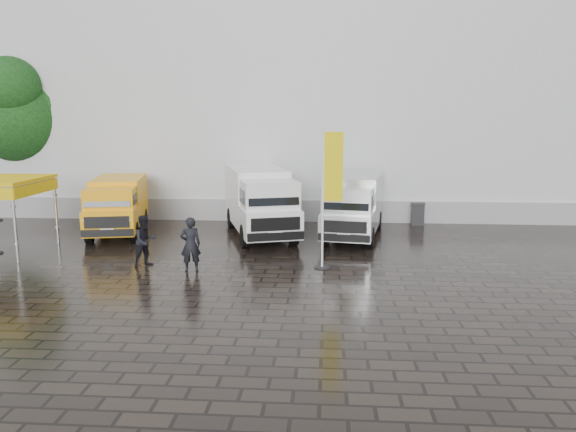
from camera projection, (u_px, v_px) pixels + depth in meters
The scene contains 11 objects.
ground at pixel (281, 266), 18.42m from camera, with size 120.00×120.00×0.00m, color black.
exhibition_hall at pixel (338, 96), 32.93m from camera, with size 44.00×16.00×12.00m, color silver.
hall_plinth at pixel (339, 211), 25.99m from camera, with size 44.00×0.15×1.00m, color gray.
van_yellow at pixel (117, 207), 23.15m from camera, with size 1.92×4.99×2.30m, color #FFA80D, non-canonical shape.
van_white at pixel (260, 203), 22.89m from camera, with size 2.10×6.29×2.73m, color white, non-canonical shape.
van_silver at pixel (354, 207), 22.63m from camera, with size 1.90×5.69×2.47m, color #BABDC0, non-canonical shape.
flagpole at pixel (329, 191), 17.75m from camera, with size 0.88×0.50×4.55m.
tree at pixel (19, 112), 27.25m from camera, with size 4.37×4.38×7.85m.
wheelie_bin at pixel (418, 214), 25.31m from camera, with size 0.60×0.60×1.00m, color black.
person_front at pixel (191, 244), 17.61m from camera, with size 0.64×0.42×1.75m, color black.
person_tent at pixel (145, 241), 18.28m from camera, with size 0.82×0.64×1.69m, color black.
Camera 1 is at (1.52, -17.78, 4.86)m, focal length 35.00 mm.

